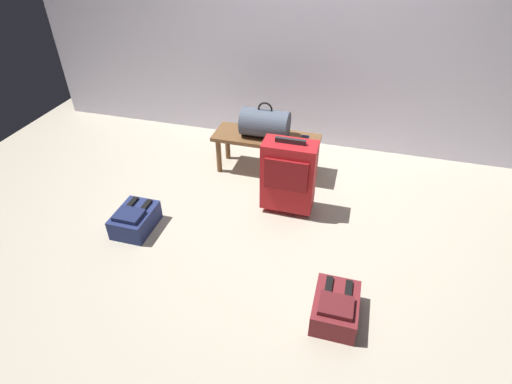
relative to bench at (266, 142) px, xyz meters
The scene contains 8 objects.
ground_plane 0.97m from the bench, 70.39° to the right, with size 6.60×6.60×0.00m, color #B2A893.
back_wall 1.34m from the bench, 67.52° to the left, with size 6.00×0.10×2.80m, color silver.
bench is the anchor object (origin of this frame).
duffel_bag_slate 0.19m from the bench, behind, with size 0.44×0.26×0.34m.
cell_phone 0.36m from the bench, ahead, with size 0.07×0.14×0.01m.
suitcase_upright_red 0.64m from the bench, 59.11° to the right, with size 0.44×0.24×0.69m.
backpack_navy 1.40m from the bench, 125.73° to the right, with size 0.28×0.38×0.21m.
backpack_maroon 1.79m from the bench, 61.23° to the right, with size 0.28×0.38×0.21m.
Camera 1 is at (0.50, -2.40, 2.19)m, focal length 28.20 mm.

